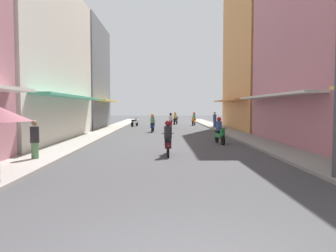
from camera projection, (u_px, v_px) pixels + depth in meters
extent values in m
plane|color=#424244|center=(167.00, 134.00, 25.86)|extent=(114.38, 114.38, 0.00)
cube|color=#9E9991|center=(99.00, 133.00, 25.77)|extent=(1.97, 59.99, 0.12)
cube|color=gray|center=(234.00, 133.00, 25.95)|extent=(1.97, 59.99, 0.12)
cube|color=silver|center=(19.00, 60.00, 20.25)|extent=(6.00, 13.55, 10.30)
cube|color=#4CB28C|center=(75.00, 97.00, 20.44)|extent=(1.10, 12.20, 0.12)
cube|color=slate|center=(73.00, 76.00, 32.29)|extent=(6.00, 9.36, 10.51)
cube|color=#EFD159|center=(108.00, 101.00, 32.49)|extent=(1.10, 8.43, 0.12)
cube|color=#B7727F|center=(336.00, 36.00, 18.01)|extent=(6.00, 11.79, 12.32)
cube|color=silver|center=(273.00, 96.00, 18.15)|extent=(1.10, 10.61, 0.12)
cube|color=#D88C4C|center=(266.00, 36.00, 30.04)|extent=(6.00, 11.42, 17.66)
cube|color=#D88C4C|center=(228.00, 100.00, 30.34)|extent=(1.10, 10.27, 0.12)
cylinder|color=black|center=(171.00, 125.00, 33.63)|extent=(0.14, 0.57, 0.56)
cylinder|color=black|center=(170.00, 126.00, 32.38)|extent=(0.14, 0.57, 0.56)
cube|color=red|center=(171.00, 123.00, 32.94)|extent=(0.39, 1.02, 0.24)
cube|color=black|center=(171.00, 121.00, 32.73)|extent=(0.34, 0.59, 0.14)
cylinder|color=red|center=(171.00, 121.00, 33.48)|extent=(0.28, 0.28, 0.45)
cylinder|color=black|center=(171.00, 119.00, 33.46)|extent=(0.55, 0.09, 0.03)
cylinder|color=beige|center=(171.00, 118.00, 32.76)|extent=(0.34, 0.34, 0.55)
sphere|color=black|center=(171.00, 114.00, 32.74)|extent=(0.26, 0.26, 0.26)
cylinder|color=black|center=(177.00, 122.00, 40.36)|extent=(0.23, 0.56, 0.56)
cylinder|color=black|center=(174.00, 123.00, 39.16)|extent=(0.23, 0.56, 0.56)
cube|color=black|center=(175.00, 121.00, 39.70)|extent=(0.55, 1.04, 0.24)
cube|color=black|center=(175.00, 119.00, 39.49)|extent=(0.43, 0.62, 0.14)
cylinder|color=black|center=(177.00, 119.00, 40.22)|extent=(0.28, 0.28, 0.45)
cylinder|color=black|center=(177.00, 117.00, 40.20)|extent=(0.54, 0.18, 0.03)
cylinder|color=#BF8C3F|center=(175.00, 116.00, 39.52)|extent=(0.34, 0.34, 0.55)
sphere|color=orange|center=(175.00, 113.00, 39.50)|extent=(0.26, 0.26, 0.26)
cylinder|color=black|center=(193.00, 123.00, 37.15)|extent=(0.23, 0.56, 0.56)
cylinder|color=black|center=(195.00, 123.00, 38.35)|extent=(0.23, 0.56, 0.56)
cube|color=orange|center=(194.00, 121.00, 37.78)|extent=(0.54, 1.04, 0.24)
cube|color=black|center=(194.00, 119.00, 37.96)|extent=(0.42, 0.62, 0.14)
cylinder|color=orange|center=(193.00, 120.00, 37.24)|extent=(0.28, 0.28, 0.45)
cylinder|color=black|center=(193.00, 118.00, 37.23)|extent=(0.54, 0.18, 0.03)
cylinder|color=#598C59|center=(194.00, 117.00, 37.90)|extent=(0.34, 0.34, 0.55)
sphere|color=red|center=(194.00, 113.00, 37.87)|extent=(0.26, 0.26, 0.26)
cylinder|color=black|center=(167.00, 148.00, 14.87)|extent=(0.09, 0.56, 0.56)
cylinder|color=black|center=(168.00, 151.00, 13.62)|extent=(0.09, 0.56, 0.56)
cube|color=maroon|center=(168.00, 145.00, 14.18)|extent=(0.29, 1.00, 0.24)
cube|color=black|center=(168.00, 141.00, 13.97)|extent=(0.29, 0.56, 0.14)
cylinder|color=maroon|center=(168.00, 139.00, 14.72)|extent=(0.28, 0.28, 0.45)
cylinder|color=black|center=(168.00, 133.00, 14.70)|extent=(0.55, 0.04, 0.03)
cylinder|color=#262628|center=(168.00, 132.00, 14.00)|extent=(0.34, 0.34, 0.55)
sphere|color=maroon|center=(168.00, 123.00, 13.98)|extent=(0.26, 0.26, 0.26)
cylinder|color=black|center=(153.00, 128.00, 28.48)|extent=(0.12, 0.56, 0.56)
cylinder|color=black|center=(152.00, 129.00, 27.24)|extent=(0.12, 0.56, 0.56)
cube|color=#1E38B7|center=(153.00, 126.00, 27.80)|extent=(0.35, 1.02, 0.24)
cube|color=black|center=(152.00, 124.00, 27.59)|extent=(0.32, 0.58, 0.14)
cylinder|color=#1E38B7|center=(153.00, 124.00, 28.33)|extent=(0.28, 0.28, 0.45)
cylinder|color=black|center=(153.00, 121.00, 28.32)|extent=(0.55, 0.07, 0.03)
cylinder|color=#598C59|center=(152.00, 120.00, 27.62)|extent=(0.34, 0.34, 0.55)
sphere|color=orange|center=(152.00, 115.00, 27.59)|extent=(0.26, 0.26, 0.26)
cylinder|color=black|center=(223.00, 140.00, 18.22)|extent=(0.15, 0.57, 0.56)
cylinder|color=black|center=(217.00, 138.00, 19.45)|extent=(0.15, 0.57, 0.56)
cube|color=#197233|center=(220.00, 135.00, 18.87)|extent=(0.40, 1.03, 0.24)
cube|color=black|center=(219.00, 132.00, 19.06)|extent=(0.35, 0.59, 0.14)
cylinder|color=#197233|center=(222.00, 133.00, 18.32)|extent=(0.28, 0.28, 0.45)
cylinder|color=black|center=(223.00, 128.00, 18.30)|extent=(0.55, 0.10, 0.03)
cylinder|color=#334C8C|center=(219.00, 126.00, 18.99)|extent=(0.34, 0.34, 0.55)
sphere|color=red|center=(219.00, 119.00, 18.96)|extent=(0.26, 0.26, 0.26)
cylinder|color=black|center=(137.00, 124.00, 36.34)|extent=(0.26, 0.56, 0.56)
cylinder|color=black|center=(132.00, 124.00, 35.16)|extent=(0.26, 0.56, 0.56)
cube|color=silver|center=(134.00, 122.00, 35.69)|extent=(0.59, 1.04, 0.24)
cube|color=black|center=(134.00, 120.00, 35.49)|extent=(0.45, 0.62, 0.14)
cylinder|color=silver|center=(136.00, 120.00, 36.20)|extent=(0.28, 0.28, 0.45)
cylinder|color=black|center=(136.00, 118.00, 36.18)|extent=(0.53, 0.21, 0.03)
cylinder|color=#598C59|center=(35.00, 152.00, 12.70)|extent=(0.28, 0.28, 0.75)
cylinder|color=#262628|center=(35.00, 135.00, 12.65)|extent=(0.34, 0.34, 0.64)
sphere|color=#9E7256|center=(34.00, 123.00, 12.63)|extent=(0.22, 0.22, 0.22)
cylinder|color=#334C8C|center=(215.00, 125.00, 32.50)|extent=(0.28, 0.28, 0.78)
cylinder|color=#334C8C|center=(215.00, 118.00, 32.46)|extent=(0.34, 0.34, 0.66)
sphere|color=tan|center=(215.00, 113.00, 32.43)|extent=(0.22, 0.22, 0.22)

